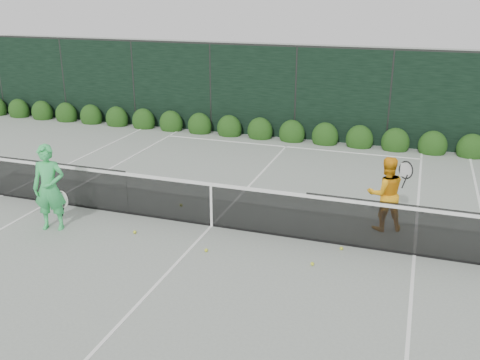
% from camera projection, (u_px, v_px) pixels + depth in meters
% --- Properties ---
extents(ground, '(80.00, 80.00, 0.00)m').
position_uv_depth(ground, '(212.00, 226.00, 11.34)').
color(ground, gray).
rests_on(ground, ground).
extents(tennis_net, '(12.90, 0.10, 1.07)m').
position_uv_depth(tennis_net, '(210.00, 203.00, 11.16)').
color(tennis_net, black).
rests_on(tennis_net, ground).
extents(player_woman, '(0.76, 0.62, 1.82)m').
position_uv_depth(player_woman, '(49.00, 188.00, 10.93)').
color(player_woman, '#3CCD67').
rests_on(player_woman, ground).
extents(player_man, '(0.96, 0.84, 1.58)m').
position_uv_depth(player_man, '(386.00, 193.00, 10.96)').
color(player_man, '#FDA915').
rests_on(player_man, ground).
extents(court_lines, '(11.03, 23.83, 0.01)m').
position_uv_depth(court_lines, '(212.00, 226.00, 11.33)').
color(court_lines, white).
rests_on(court_lines, ground).
extents(windscreen_fence, '(32.00, 21.07, 3.06)m').
position_uv_depth(windscreen_fence, '(146.00, 206.00, 8.41)').
color(windscreen_fence, black).
rests_on(windscreen_fence, ground).
extents(hedge_row, '(31.66, 0.65, 0.94)m').
position_uv_depth(hedge_row, '(292.00, 134.00, 17.63)').
color(hedge_row, '#163B10').
rests_on(hedge_row, ground).
extents(tennis_balls, '(4.20, 1.97, 0.07)m').
position_uv_depth(tennis_balls, '(231.00, 238.00, 10.71)').
color(tennis_balls, '#C9D42F').
rests_on(tennis_balls, ground).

